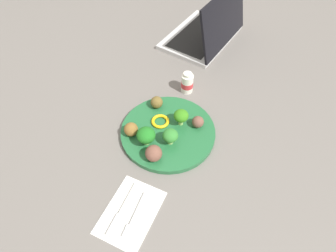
% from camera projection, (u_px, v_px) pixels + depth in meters
% --- Properties ---
extents(ground_plane, '(4.00, 4.00, 0.00)m').
position_uv_depth(ground_plane, '(168.00, 134.00, 0.86)').
color(ground_plane, slate).
extents(plate, '(0.28, 0.28, 0.02)m').
position_uv_depth(plate, '(168.00, 132.00, 0.86)').
color(plate, '#236638').
rests_on(plate, ground_plane).
extents(broccoli_floret_mid_left, '(0.04, 0.04, 0.05)m').
position_uv_depth(broccoli_floret_mid_left, '(170.00, 136.00, 0.80)').
color(broccoli_floret_mid_left, '#98BE69').
rests_on(broccoli_floret_mid_left, plate).
extents(broccoli_floret_front_left, '(0.05, 0.05, 0.06)m').
position_uv_depth(broccoli_floret_front_left, '(146.00, 135.00, 0.80)').
color(broccoli_floret_front_left, '#9BC86A').
rests_on(broccoli_floret_front_left, plate).
extents(broccoli_floret_near_rim, '(0.04, 0.04, 0.05)m').
position_uv_depth(broccoli_floret_near_rim, '(181.00, 116.00, 0.84)').
color(broccoli_floret_near_rim, '#A6CA6B').
rests_on(broccoli_floret_near_rim, plate).
extents(meatball_front_right, '(0.04, 0.04, 0.04)m').
position_uv_depth(meatball_front_right, '(198.00, 122.00, 0.85)').
color(meatball_front_right, brown).
rests_on(meatball_front_right, plate).
extents(meatball_mid_left, '(0.04, 0.04, 0.04)m').
position_uv_depth(meatball_mid_left, '(131.00, 129.00, 0.83)').
color(meatball_mid_left, brown).
rests_on(meatball_mid_left, plate).
extents(meatball_back_right, '(0.04, 0.04, 0.04)m').
position_uv_depth(meatball_back_right, '(157.00, 102.00, 0.90)').
color(meatball_back_right, brown).
rests_on(meatball_back_right, plate).
extents(meatball_mid_right, '(0.05, 0.05, 0.05)m').
position_uv_depth(meatball_mid_right, '(153.00, 153.00, 0.77)').
color(meatball_mid_right, brown).
rests_on(meatball_mid_right, plate).
extents(pepper_ring_front_left, '(0.08, 0.08, 0.01)m').
position_uv_depth(pepper_ring_front_left, '(160.00, 121.00, 0.87)').
color(pepper_ring_front_left, yellow).
rests_on(pepper_ring_front_left, plate).
extents(napkin, '(0.18, 0.13, 0.01)m').
position_uv_depth(napkin, '(130.00, 212.00, 0.71)').
color(napkin, white).
rests_on(napkin, ground_plane).
extents(fork, '(0.12, 0.02, 0.01)m').
position_uv_depth(fork, '(135.00, 217.00, 0.69)').
color(fork, silver).
rests_on(fork, napkin).
extents(knife, '(0.15, 0.02, 0.01)m').
position_uv_depth(knife, '(122.00, 211.00, 0.70)').
color(knife, white).
rests_on(knife, napkin).
extents(yogurt_bottle, '(0.04, 0.04, 0.08)m').
position_uv_depth(yogurt_bottle, '(187.00, 83.00, 0.95)').
color(yogurt_bottle, white).
rests_on(yogurt_bottle, ground_plane).
extents(laptop, '(0.36, 0.28, 0.21)m').
position_uv_depth(laptop, '(207.00, 32.00, 1.13)').
color(laptop, beige).
rests_on(laptop, ground_plane).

